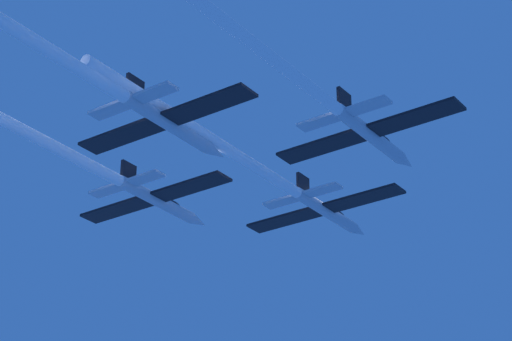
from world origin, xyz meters
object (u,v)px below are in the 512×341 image
jet_right_wing (302,82)px  jet_slot (80,69)px  jet_left_wing (65,152)px  jet_lead (269,175)px

jet_right_wing → jet_slot: bearing=-134.5°
jet_left_wing → jet_right_wing: bearing=5.6°
jet_right_wing → jet_slot: size_ratio=1.02×
jet_lead → jet_left_wing: size_ratio=0.88×
jet_right_wing → jet_slot: jet_right_wing is taller
jet_lead → jet_left_wing: jet_lead is taller
jet_lead → jet_right_wing: 15.44m
jet_right_wing → jet_slot: (-10.68, -10.88, -0.63)m
jet_lead → jet_slot: jet_lead is taller
jet_lead → jet_left_wing: bearing=-127.8°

